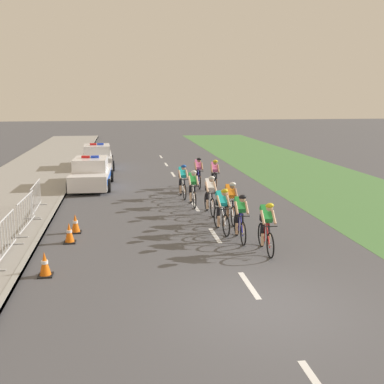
{
  "coord_description": "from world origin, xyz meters",
  "views": [
    {
      "loc": [
        -2.9,
        -8.65,
        4.39
      ],
      "look_at": [
        -0.49,
        6.82,
        1.1
      ],
      "focal_mm": 42.3,
      "sensor_mm": 36.0,
      "label": 1
    }
  ],
  "objects_px": {
    "cyclist_sixth": "(193,187)",
    "traffic_cone_far": "(45,264)",
    "police_car_second": "(97,158)",
    "cyclist_third": "(222,209)",
    "crowd_barrier_rear": "(36,198)",
    "cyclist_ninth": "(198,172)",
    "police_car_nearest": "(91,174)",
    "cyclist_second": "(240,216)",
    "cyclist_lead": "(266,226)",
    "traffic_cone_near": "(75,224)",
    "cyclist_fifth": "(210,194)",
    "traffic_cone_mid": "(69,233)",
    "crowd_barrier_middle": "(26,213)",
    "cyclist_seventh": "(183,180)",
    "cyclist_fourth": "(231,201)",
    "cyclist_eighth": "(215,174)",
    "crowd_barrier_front": "(5,238)"
  },
  "relations": [
    {
      "from": "cyclist_sixth",
      "to": "traffic_cone_far",
      "type": "xyz_separation_m",
      "value": [
        -4.81,
        -6.82,
        -0.48
      ]
    },
    {
      "from": "cyclist_sixth",
      "to": "police_car_second",
      "type": "relative_size",
      "value": 0.39
    },
    {
      "from": "cyclist_third",
      "to": "police_car_second",
      "type": "xyz_separation_m",
      "value": [
        -4.72,
        14.7,
        -0.11
      ]
    },
    {
      "from": "cyclist_third",
      "to": "traffic_cone_far",
      "type": "distance_m",
      "value": 6.0
    },
    {
      "from": "crowd_barrier_rear",
      "to": "traffic_cone_far",
      "type": "bearing_deg",
      "value": -78.52
    },
    {
      "from": "traffic_cone_far",
      "to": "police_car_second",
      "type": "bearing_deg",
      "value": 88.53
    },
    {
      "from": "police_car_second",
      "to": "cyclist_ninth",
      "type": "bearing_deg",
      "value": -53.59
    },
    {
      "from": "cyclist_ninth",
      "to": "police_car_nearest",
      "type": "xyz_separation_m",
      "value": [
        -5.23,
        0.87,
        -0.11
      ]
    },
    {
      "from": "cyclist_second",
      "to": "cyclist_ninth",
      "type": "distance_m",
      "value": 8.56
    },
    {
      "from": "cyclist_lead",
      "to": "police_car_second",
      "type": "xyz_separation_m",
      "value": [
        -5.54,
        16.83,
        -0.11
      ]
    },
    {
      "from": "cyclist_third",
      "to": "traffic_cone_near",
      "type": "distance_m",
      "value": 4.84
    },
    {
      "from": "cyclist_third",
      "to": "cyclist_fifth",
      "type": "distance_m",
      "value": 2.42
    },
    {
      "from": "cyclist_lead",
      "to": "police_car_second",
      "type": "distance_m",
      "value": 17.72
    },
    {
      "from": "cyclist_third",
      "to": "traffic_cone_mid",
      "type": "relative_size",
      "value": 2.69
    },
    {
      "from": "cyclist_second",
      "to": "crowd_barrier_middle",
      "type": "height_order",
      "value": "cyclist_second"
    },
    {
      "from": "cyclist_seventh",
      "to": "police_car_nearest",
      "type": "xyz_separation_m",
      "value": [
        -4.15,
        3.06,
        -0.11
      ]
    },
    {
      "from": "cyclist_fourth",
      "to": "traffic_cone_far",
      "type": "bearing_deg",
      "value": -144.48
    },
    {
      "from": "traffic_cone_mid",
      "to": "crowd_barrier_middle",
      "type": "bearing_deg",
      "value": 136.32
    },
    {
      "from": "crowd_barrier_middle",
      "to": "traffic_cone_near",
      "type": "height_order",
      "value": "crowd_barrier_middle"
    },
    {
      "from": "cyclist_sixth",
      "to": "traffic_cone_mid",
      "type": "bearing_deg",
      "value": -136.98
    },
    {
      "from": "crowd_barrier_middle",
      "to": "police_car_second",
      "type": "bearing_deg",
      "value": 83.08
    },
    {
      "from": "cyclist_sixth",
      "to": "cyclist_eighth",
      "type": "bearing_deg",
      "value": 62.65
    },
    {
      "from": "cyclist_lead",
      "to": "cyclist_ninth",
      "type": "bearing_deg",
      "value": 91.86
    },
    {
      "from": "cyclist_fifth",
      "to": "police_car_second",
      "type": "relative_size",
      "value": 0.39
    },
    {
      "from": "cyclist_sixth",
      "to": "traffic_cone_near",
      "type": "height_order",
      "value": "cyclist_sixth"
    },
    {
      "from": "crowd_barrier_front",
      "to": "traffic_cone_far",
      "type": "xyz_separation_m",
      "value": [
        1.23,
        -1.27,
        -0.34
      ]
    },
    {
      "from": "cyclist_second",
      "to": "cyclist_seventh",
      "type": "distance_m",
      "value": 6.44
    },
    {
      "from": "cyclist_sixth",
      "to": "police_car_nearest",
      "type": "bearing_deg",
      "value": 133.05
    },
    {
      "from": "cyclist_third",
      "to": "cyclist_ninth",
      "type": "xyz_separation_m",
      "value": [
        0.51,
        7.62,
        0.0
      ]
    },
    {
      "from": "cyclist_third",
      "to": "cyclist_seventh",
      "type": "xyz_separation_m",
      "value": [
        -0.57,
        5.43,
        0.0
      ]
    },
    {
      "from": "police_car_nearest",
      "to": "traffic_cone_near",
      "type": "bearing_deg",
      "value": -90.4
    },
    {
      "from": "cyclist_ninth",
      "to": "cyclist_fourth",
      "type": "bearing_deg",
      "value": -89.56
    },
    {
      "from": "crowd_barrier_middle",
      "to": "traffic_cone_near",
      "type": "distance_m",
      "value": 1.68
    },
    {
      "from": "police_car_nearest",
      "to": "traffic_cone_far",
      "type": "height_order",
      "value": "police_car_nearest"
    },
    {
      "from": "crowd_barrier_front",
      "to": "cyclist_seventh",
      "type": "bearing_deg",
      "value": 50.81
    },
    {
      "from": "police_car_second",
      "to": "crowd_barrier_middle",
      "type": "bearing_deg",
      "value": -96.92
    },
    {
      "from": "cyclist_third",
      "to": "police_car_second",
      "type": "relative_size",
      "value": 0.38
    },
    {
      "from": "crowd_barrier_middle",
      "to": "police_car_nearest",
      "type": "bearing_deg",
      "value": 77.44
    },
    {
      "from": "cyclist_lead",
      "to": "cyclist_eighth",
      "type": "height_order",
      "value": "same"
    },
    {
      "from": "cyclist_fifth",
      "to": "cyclist_third",
      "type": "bearing_deg",
      "value": -91.82
    },
    {
      "from": "cyclist_third",
      "to": "crowd_barrier_front",
      "type": "height_order",
      "value": "cyclist_third"
    },
    {
      "from": "cyclist_second",
      "to": "traffic_cone_mid",
      "type": "bearing_deg",
      "value": 173.73
    },
    {
      "from": "police_car_nearest",
      "to": "crowd_barrier_rear",
      "type": "height_order",
      "value": "police_car_nearest"
    },
    {
      "from": "cyclist_lead",
      "to": "cyclist_fourth",
      "type": "xyz_separation_m",
      "value": [
        -0.27,
        3.22,
        0.0
      ]
    },
    {
      "from": "police_car_nearest",
      "to": "traffic_cone_mid",
      "type": "xyz_separation_m",
      "value": [
        -0.14,
        -8.86,
        -0.37
      ]
    },
    {
      "from": "cyclist_third",
      "to": "crowd_barrier_rear",
      "type": "height_order",
      "value": "cyclist_third"
    },
    {
      "from": "cyclist_lead",
      "to": "cyclist_ninth",
      "type": "relative_size",
      "value": 1.0
    },
    {
      "from": "cyclist_fourth",
      "to": "cyclist_sixth",
      "type": "relative_size",
      "value": 1.0
    },
    {
      "from": "cyclist_fourth",
      "to": "crowd_barrier_front",
      "type": "relative_size",
      "value": 0.74
    },
    {
      "from": "cyclist_lead",
      "to": "cyclist_sixth",
      "type": "bearing_deg",
      "value": 101.27
    }
  ]
}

